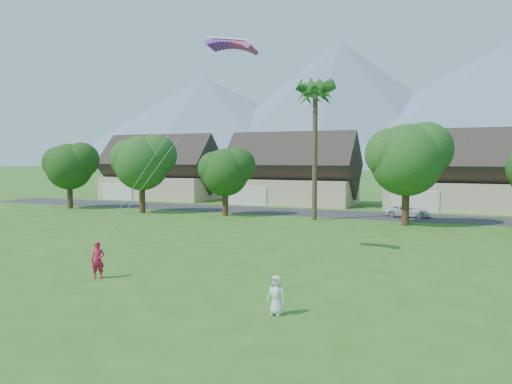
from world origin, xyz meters
The scene contains 10 objects.
ground centered at (0.00, 0.00, 0.00)m, with size 500.00×500.00×0.00m, color #2D6019.
street centered at (0.00, 34.00, 0.01)m, with size 90.00×7.00×0.01m, color #2D2D30.
kite_flyer centered at (-5.30, 3.42, 0.87)m, with size 0.63×0.42×1.74m, color #C0163A.
watcher centered at (4.32, 1.58, 0.72)m, with size 0.71×0.46×1.45m, color silver.
parked_car centered at (5.61, 34.00, 0.57)m, with size 1.90×4.11×1.14m, color white.
mountain_ridge centered at (10.40, 260.00, 29.07)m, with size 540.00×240.00×70.00m.
houses_row centered at (0.49, 42.99, 3.44)m, with size 72.75×8.19×8.86m.
tree_row centered at (-1.14, 27.92, 4.89)m, with size 62.27×6.67×8.45m.
fan_palm centered at (-2.00, 28.50, 11.80)m, with size 3.00×3.00×13.80m.
parafoil_kite centered at (-1.35, 9.91, 11.88)m, with size 2.93×1.16×0.50m.
Camera 1 is at (10.48, -15.02, 5.70)m, focal length 35.00 mm.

